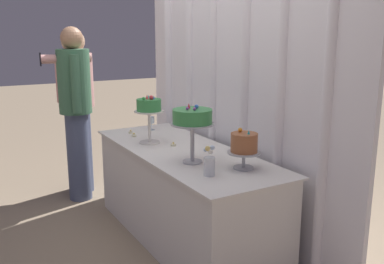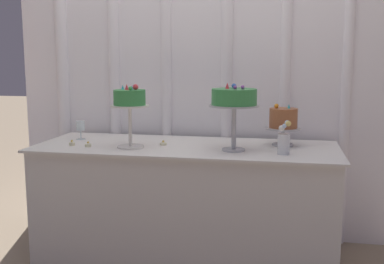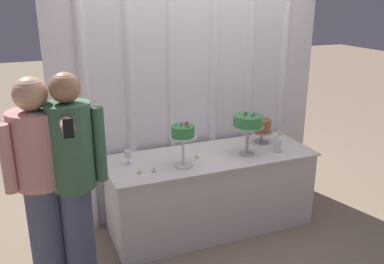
% 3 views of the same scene
% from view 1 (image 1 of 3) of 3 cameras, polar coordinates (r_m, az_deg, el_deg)
% --- Properties ---
extents(ground_plane, '(24.00, 24.00, 0.00)m').
position_cam_1_polar(ground_plane, '(3.63, -2.53, -14.17)').
color(ground_plane, gray).
extents(draped_curtain, '(2.78, 0.17, 2.88)m').
position_cam_1_polar(draped_curtain, '(3.55, 4.82, 10.77)').
color(draped_curtain, white).
rests_on(draped_curtain, ground_plane).
extents(cake_table, '(1.98, 0.75, 0.76)m').
position_cam_1_polar(cake_table, '(3.52, -1.13, -8.32)').
color(cake_table, white).
rests_on(cake_table, ground_plane).
extents(cake_display_leftmost, '(0.24, 0.24, 0.41)m').
position_cam_1_polar(cake_display_leftmost, '(3.57, -5.71, 3.08)').
color(cake_display_leftmost, silver).
rests_on(cake_display_leftmost, cake_table).
extents(cake_display_center, '(0.31, 0.31, 0.42)m').
position_cam_1_polar(cake_display_center, '(3.00, 0.05, 1.75)').
color(cake_display_center, '#B2B2B7').
rests_on(cake_display_center, cake_table).
extents(cake_display_rightmost, '(0.23, 0.23, 0.28)m').
position_cam_1_polar(cake_display_rightmost, '(2.92, 6.90, -1.69)').
color(cake_display_rightmost, '#B2B2B7').
rests_on(cake_display_rightmost, cake_table).
extents(wine_glass, '(0.06, 0.06, 0.13)m').
position_cam_1_polar(wine_glass, '(4.09, -5.41, 1.52)').
color(wine_glass, silver).
rests_on(wine_glass, cake_table).
extents(flower_vase, '(0.08, 0.08, 0.21)m').
position_cam_1_polar(flower_vase, '(2.78, 2.32, -4.20)').
color(flower_vase, silver).
rests_on(flower_vase, cake_table).
extents(tealight_far_left, '(0.04, 0.04, 0.04)m').
position_cam_1_polar(tealight_far_left, '(3.98, -8.12, -0.05)').
color(tealight_far_left, beige).
rests_on(tealight_far_left, cake_table).
extents(tealight_near_left, '(0.04, 0.04, 0.04)m').
position_cam_1_polar(tealight_near_left, '(3.87, -7.69, -0.45)').
color(tealight_near_left, beige).
rests_on(tealight_near_left, cake_table).
extents(tealight_near_right, '(0.05, 0.05, 0.03)m').
position_cam_1_polar(tealight_near_right, '(3.52, -2.49, -1.71)').
color(tealight_near_right, beige).
rests_on(tealight_near_right, cake_table).
extents(guest_man_dark_suit, '(0.47, 0.37, 1.72)m').
position_cam_1_polar(guest_man_dark_suit, '(4.38, -15.12, 3.25)').
color(guest_man_dark_suit, '#4C5675').
rests_on(guest_man_dark_suit, ground_plane).
extents(guest_man_pink_jacket, '(0.49, 0.62, 1.69)m').
position_cam_1_polar(guest_man_pink_jacket, '(4.61, -15.05, 3.43)').
color(guest_man_pink_jacket, '#4C5675').
rests_on(guest_man_pink_jacket, ground_plane).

